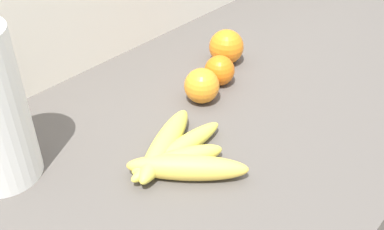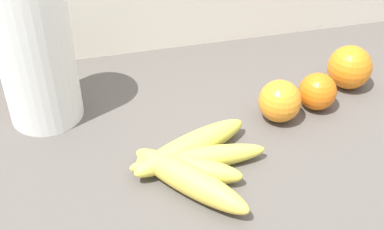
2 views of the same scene
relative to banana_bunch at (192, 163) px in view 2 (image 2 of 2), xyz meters
name	(u,v)px [view 2 (image 2 of 2)]	position (x,y,z in m)	size (l,w,h in m)	color
wall_back	(182,125)	(0.08, 0.41, -0.26)	(2.31, 0.06, 1.30)	silver
banana_bunch	(192,163)	(0.00, 0.00, 0.00)	(0.22, 0.22, 0.04)	#EAC54C
orange_back_right	(280,101)	(0.18, 0.10, 0.02)	(0.07, 0.07, 0.07)	orange
orange_front	(318,92)	(0.26, 0.11, 0.01)	(0.07, 0.07, 0.07)	orange
orange_right	(350,67)	(0.34, 0.16, 0.02)	(0.08, 0.08, 0.08)	orange
paper_towel_roll	(34,49)	(-0.21, 0.20, 0.11)	(0.12, 0.12, 0.30)	white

